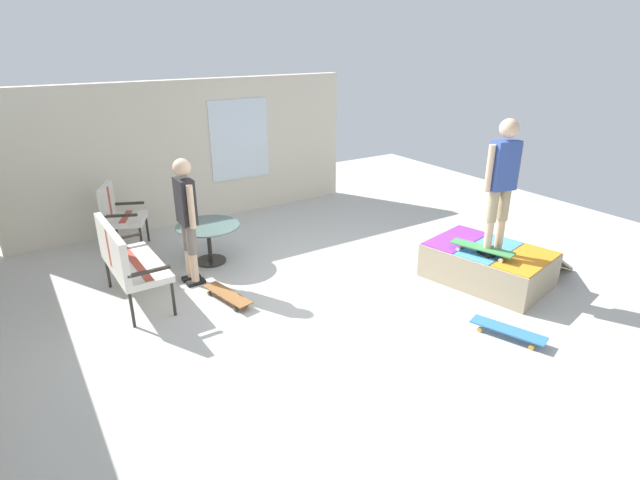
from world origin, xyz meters
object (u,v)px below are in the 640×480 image
at_px(patio_chair_near_house, 117,211).
at_px(skateboard_spare, 508,330).
at_px(patio_bench, 125,257).
at_px(skate_ramp, 489,264).
at_px(patio_table, 209,236).
at_px(skateboard_by_bench, 227,295).
at_px(person_watching, 187,213).
at_px(person_skater, 502,178).
at_px(skateboard_on_ramp, 482,248).

height_order(patio_chair_near_house, skateboard_spare, patio_chair_near_house).
distance_m(patio_bench, skateboard_spare, 4.47).
relative_size(skate_ramp, skateboard_spare, 2.37).
distance_m(patio_table, skateboard_by_bench, 1.29).
height_order(person_watching, skateboard_spare, person_watching).
xyz_separation_m(patio_chair_near_house, person_watching, (-1.68, -0.53, 0.36)).
bearing_deg(skateboard_by_bench, skate_ramp, -113.23).
bearing_deg(patio_table, person_skater, -134.63).
height_order(skateboard_spare, skateboard_on_ramp, skateboard_on_ramp).
bearing_deg(skateboard_spare, patio_bench, 47.14).
distance_m(person_watching, person_skater, 3.92).
bearing_deg(patio_chair_near_house, patio_bench, 170.36).
bearing_deg(person_skater, patio_table, 45.37).
distance_m(patio_bench, person_watching, 0.92).
relative_size(patio_chair_near_house, person_skater, 0.60).
xyz_separation_m(patio_chair_near_house, skateboard_spare, (-4.83, -2.94, -0.53)).
bearing_deg(skateboard_on_ramp, patio_bench, 62.27).
height_order(skate_ramp, skateboard_on_ramp, skateboard_on_ramp).
xyz_separation_m(patio_table, skateboard_by_bench, (-1.22, 0.26, -0.32)).
distance_m(patio_chair_near_house, skateboard_by_bench, 2.57).
bearing_deg(person_skater, skateboard_on_ramp, 69.15).
xyz_separation_m(patio_bench, patio_chair_near_house, (1.81, -0.31, -0.00)).
height_order(person_watching, skateboard_on_ramp, person_watching).
relative_size(patio_table, person_watching, 0.54).
bearing_deg(patio_table, skateboard_by_bench, 167.93).
height_order(person_skater, skateboard_by_bench, person_skater).
distance_m(skateboard_by_bench, skateboard_on_ramp, 3.26).
bearing_deg(person_skater, person_watching, 54.98).
xyz_separation_m(patio_table, person_skater, (-2.72, -2.75, 1.06)).
relative_size(skateboard_spare, skateboard_on_ramp, 1.00).
height_order(patio_bench, skateboard_on_ramp, patio_bench).
relative_size(person_watching, skateboard_by_bench, 2.03).
height_order(skate_ramp, skateboard_by_bench, skate_ramp).
bearing_deg(skateboard_by_bench, patio_table, -12.07).
bearing_deg(skate_ramp, person_skater, 131.64).
xyz_separation_m(person_skater, skateboard_on_ramp, (0.05, 0.14, -0.91)).
relative_size(patio_table, skateboard_by_bench, 1.09).
distance_m(skate_ramp, skateboard_on_ramp, 0.44).
xyz_separation_m(patio_bench, person_skater, (-2.10, -4.03, 0.85)).
height_order(patio_table, skateboard_by_bench, patio_table).
height_order(skate_ramp, skateboard_spare, skate_ramp).
distance_m(skate_ramp, person_skater, 1.25).
xyz_separation_m(skateboard_spare, skateboard_on_ramp, (0.97, -0.64, 0.47)).
xyz_separation_m(patio_table, skateboard_spare, (-3.64, -1.98, -0.32)).
xyz_separation_m(skateboard_by_bench, skateboard_on_ramp, (-1.45, -2.88, 0.47)).
relative_size(skate_ramp, patio_bench, 1.55).
relative_size(skate_ramp, person_watching, 1.16).
xyz_separation_m(person_watching, skateboard_by_bench, (-0.74, -0.17, -0.89)).
height_order(patio_bench, patio_chair_near_house, same).
xyz_separation_m(patio_table, person_watching, (-0.48, 0.43, 0.57)).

